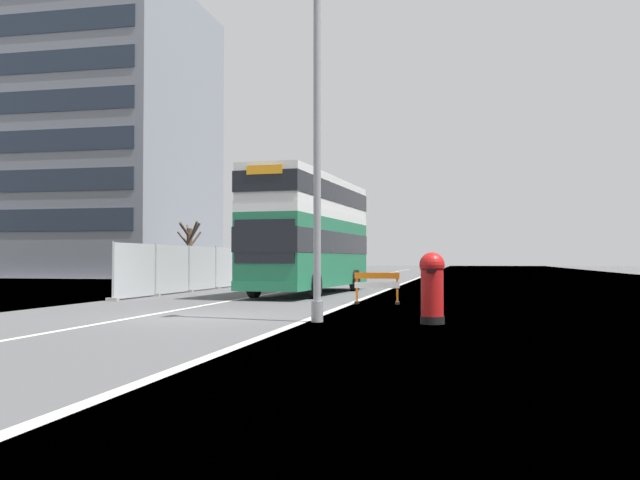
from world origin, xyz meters
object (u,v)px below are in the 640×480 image
(double_decker_bus, at_px, (310,232))
(lamppost_foreground, at_px, (317,161))
(red_pillar_postbox, at_px, (432,285))
(roadworks_barrier, at_px, (377,285))
(car_oncoming_near, at_px, (332,265))
(car_receding_mid, at_px, (346,264))

(double_decker_bus, bearing_deg, lamppost_foreground, -76.30)
(red_pillar_postbox, height_order, roadworks_barrier, red_pillar_postbox)
(double_decker_bus, bearing_deg, car_oncoming_near, 98.54)
(red_pillar_postbox, xyz_separation_m, car_receding_mid, (-9.43, 42.02, 0.16))
(double_decker_bus, relative_size, car_oncoming_near, 2.75)
(double_decker_bus, height_order, lamppost_foreground, lamppost_foreground)
(lamppost_foreground, relative_size, red_pillar_postbox, 4.92)
(lamppost_foreground, xyz_separation_m, roadworks_barrier, (0.54, 6.86, -3.23))
(car_oncoming_near, bearing_deg, car_receding_mid, 93.82)
(red_pillar_postbox, bearing_deg, car_receding_mid, 102.64)
(roadworks_barrier, bearing_deg, lamppost_foreground, -94.54)
(red_pillar_postbox, bearing_deg, roadworks_barrier, 107.80)
(double_decker_bus, distance_m, red_pillar_postbox, 14.17)
(lamppost_foreground, bearing_deg, red_pillar_postbox, 2.01)
(double_decker_bus, height_order, roadworks_barrier, double_decker_bus)
(red_pillar_postbox, distance_m, car_receding_mid, 43.06)
(red_pillar_postbox, xyz_separation_m, car_oncoming_near, (-8.77, 32.22, 0.15))
(roadworks_barrier, bearing_deg, car_oncoming_near, 104.53)
(car_receding_mid, bearing_deg, car_oncoming_near, -86.18)
(red_pillar_postbox, relative_size, roadworks_barrier, 1.09)
(lamppost_foreground, height_order, car_receding_mid, lamppost_foreground)
(car_oncoming_near, bearing_deg, roadworks_barrier, -75.47)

